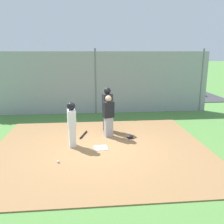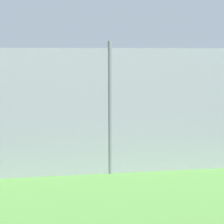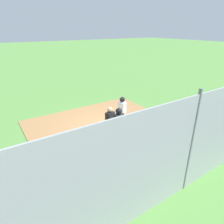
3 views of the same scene
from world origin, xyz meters
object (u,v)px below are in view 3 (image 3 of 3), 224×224
object	(u,v)px
home_plate	(104,127)
runner	(122,109)
umpire	(119,127)
catcher_mask	(92,140)
baseball_bat	(129,134)
baseball	(114,114)
catcher	(110,123)

from	to	relation	value
home_plate	runner	xyz separation A→B (m)	(0.96, -0.27, 0.86)
umpire	catcher_mask	xyz separation A→B (m)	(-0.77, 0.99, -0.89)
umpire	baseball_bat	size ratio (longest dim) A/B	2.11
baseball_bat	catcher_mask	xyz separation A→B (m)	(-1.75, 0.50, 0.03)
runner	home_plate	bearing A→B (deg)	-25.53
baseball	runner	bearing A→B (deg)	-105.31
home_plate	runner	bearing A→B (deg)	-15.66
home_plate	umpire	bearing A→B (deg)	-101.44
baseball	catcher_mask	bearing A→B (deg)	-142.85
catcher	baseball_bat	distance (m)	1.26
umpire	baseball_bat	bearing A→B (deg)	-81.72
home_plate	catcher_mask	distance (m)	1.43
catcher	umpire	distance (m)	0.70
runner	baseball	size ratio (longest dim) A/B	21.02
home_plate	baseball_bat	xyz separation A→B (m)	(0.60, -1.35, 0.02)
umpire	home_plate	bearing A→B (deg)	-30.02
catcher	runner	distance (m)	1.59
catcher	catcher_mask	xyz separation A→B (m)	(-0.78, 0.30, -0.76)
baseball_bat	catcher_mask	bearing A→B (deg)	90.11
runner	baseball_bat	size ratio (longest dim) A/B	1.84
home_plate	catcher_mask	bearing A→B (deg)	-143.13
umpire	catcher	bearing A→B (deg)	-19.93
home_plate	baseball_bat	distance (m)	1.48
catcher_mask	baseball	xyz separation A→B (m)	(2.44, 1.85, -0.02)
home_plate	catcher	size ratio (longest dim) A/B	0.28
catcher	umpire	size ratio (longest dim) A/B	0.89
runner	baseball_bat	distance (m)	1.42
runner	catcher	bearing A→B (deg)	24.31
catcher_mask	baseball_bat	bearing A→B (deg)	-15.88
baseball	home_plate	bearing A→B (deg)	-142.60
runner	baseball	bearing A→B (deg)	-115.18
runner	baseball_bat	world-z (taller)	runner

